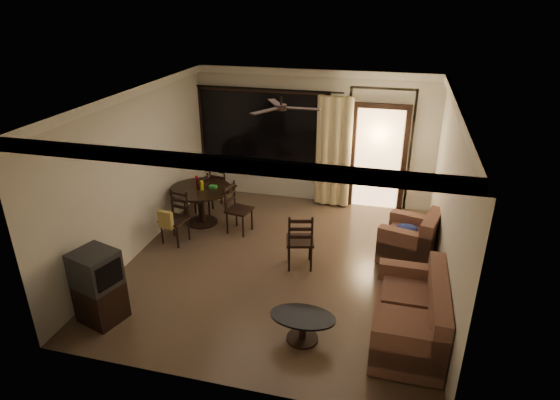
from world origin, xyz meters
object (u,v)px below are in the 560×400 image
(dining_chair_west, at_px, (197,206))
(dining_chair_south, at_px, (175,227))
(side_chair, at_px, (300,250))
(dining_chair_north, at_px, (223,195))
(tv_cabinet, at_px, (99,286))
(coffee_table, at_px, (303,324))
(dining_table, at_px, (201,196))
(dining_chair_east, at_px, (239,218))
(armchair, at_px, (412,241))
(sofa, at_px, (413,317))

(dining_chair_west, distance_m, dining_chair_south, 1.00)
(side_chair, bearing_deg, dining_chair_north, -56.34)
(dining_chair_south, relative_size, tv_cabinet, 0.90)
(coffee_table, bearing_deg, dining_chair_west, 132.76)
(dining_chair_north, bearing_deg, dining_chair_west, 73.95)
(dining_table, relative_size, coffee_table, 1.37)
(dining_chair_west, height_order, dining_chair_north, same)
(dining_chair_east, distance_m, dining_chair_north, 1.15)
(dining_table, relative_size, dining_chair_south, 1.24)
(dining_chair_west, height_order, armchair, dining_chair_west)
(dining_chair_north, distance_m, side_chair, 2.76)
(dining_table, height_order, armchair, dining_table)
(dining_chair_west, relative_size, side_chair, 0.95)
(dining_chair_south, bearing_deg, armchair, 17.05)
(dining_table, distance_m, coffee_table, 3.87)
(dining_chair_west, distance_m, armchair, 4.18)
(armchair, height_order, coffee_table, armchair)
(dining_chair_west, height_order, side_chair, side_chair)
(sofa, bearing_deg, dining_chair_east, 144.09)
(dining_chair_west, relative_size, dining_chair_east, 1.00)
(tv_cabinet, distance_m, armchair, 4.95)
(side_chair, bearing_deg, coffee_table, 89.27)
(coffee_table, bearing_deg, dining_chair_north, 124.26)
(dining_table, height_order, dining_chair_north, dining_table)
(sofa, xyz_separation_m, side_chair, (-1.80, 1.39, -0.05))
(dining_table, height_order, side_chair, side_chair)
(dining_chair_north, relative_size, tv_cabinet, 0.90)
(dining_chair_east, distance_m, armchair, 3.17)
(coffee_table, bearing_deg, armchair, 60.55)
(dining_chair_west, xyz_separation_m, sofa, (4.15, -2.64, 0.07))
(dining_chair_south, height_order, coffee_table, dining_chair_south)
(dining_table, height_order, dining_chair_south, dining_table)
(coffee_table, distance_m, side_chair, 1.80)
(dining_chair_south, relative_size, sofa, 0.58)
(dining_chair_south, xyz_separation_m, sofa, (4.15, -1.64, 0.05))
(dining_table, distance_m, dining_chair_west, 0.38)
(dining_chair_east, bearing_deg, dining_chair_north, 46.76)
(sofa, relative_size, armchair, 1.57)
(dining_chair_north, xyz_separation_m, sofa, (3.84, -3.25, 0.07))
(dining_chair_east, bearing_deg, dining_chair_south, 135.70)
(sofa, bearing_deg, side_chair, 142.45)
(tv_cabinet, height_order, armchair, tv_cabinet)
(dining_chair_south, relative_size, dining_chair_north, 1.00)
(coffee_table, relative_size, side_chair, 0.86)
(side_chair, bearing_deg, dining_chair_west, -41.94)
(dining_chair_north, bearing_deg, sofa, 150.85)
(dining_chair_west, distance_m, sofa, 4.92)
(dining_table, bearing_deg, tv_cabinet, -93.21)
(sofa, bearing_deg, coffee_table, -165.22)
(dining_chair_south, relative_size, side_chair, 0.95)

